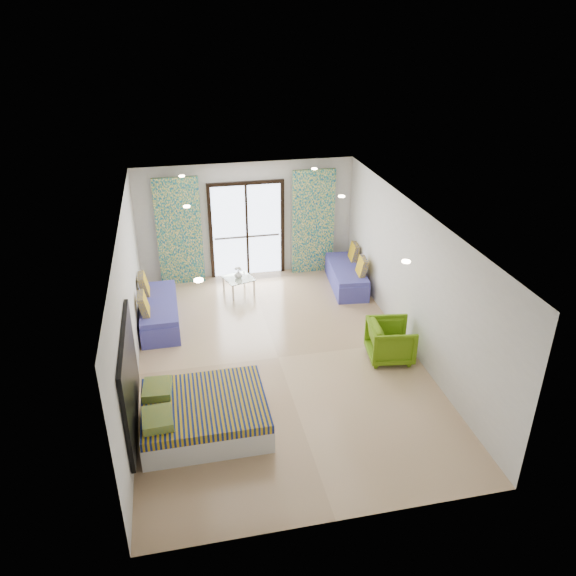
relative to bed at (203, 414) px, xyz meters
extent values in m
cube|color=black|center=(1.48, 5.37, 1.97)|extent=(1.76, 0.08, 0.08)
cube|color=black|center=(0.64, 5.37, 0.83)|extent=(0.08, 0.08, 2.20)
cube|color=black|center=(2.32, 5.37, 0.83)|extent=(0.08, 0.08, 2.20)
cube|color=black|center=(1.48, 5.37, 0.83)|extent=(0.05, 0.06, 2.20)
cube|color=#595451|center=(1.48, 5.39, 0.68)|extent=(1.52, 0.03, 0.04)
cube|color=silver|center=(-0.07, 5.23, 0.98)|extent=(1.00, 0.10, 2.50)
cube|color=silver|center=(3.03, 5.23, 0.98)|extent=(1.00, 0.10, 2.50)
cylinder|color=#FFE0B2|center=(0.08, -0.34, 2.40)|extent=(0.12, 0.12, 0.02)
cylinder|color=#FFE0B2|center=(2.88, -0.34, 2.40)|extent=(0.12, 0.12, 0.02)
cylinder|color=#FFE0B2|center=(0.08, 2.66, 2.40)|extent=(0.12, 0.12, 0.02)
cylinder|color=#FFE0B2|center=(2.88, 2.66, 2.40)|extent=(0.12, 0.12, 0.02)
cylinder|color=#FFE0B2|center=(0.08, 4.66, 2.40)|extent=(0.12, 0.12, 0.02)
cylinder|color=#FFE0B2|center=(2.88, 4.66, 2.40)|extent=(0.12, 0.12, 0.02)
cube|color=black|center=(-0.98, 0.00, 0.78)|extent=(0.06, 2.10, 1.50)
cube|color=silver|center=(-0.99, 1.25, 0.78)|extent=(0.02, 0.10, 0.10)
cube|color=silver|center=(0.03, 0.00, -0.08)|extent=(1.87, 1.49, 0.37)
cube|color=navy|center=(0.03, 0.00, 0.17)|extent=(1.85, 1.52, 0.14)
cube|color=#16645A|center=(-0.65, -0.35, 0.31)|extent=(0.45, 0.53, 0.13)
cube|color=#16645A|center=(-0.65, 0.35, 0.31)|extent=(0.45, 0.54, 0.13)
cube|color=#4443A0|center=(-0.62, 3.37, -0.06)|extent=(0.75, 1.89, 0.42)
cube|color=#4443A0|center=(-0.62, 3.37, 0.20)|extent=(0.74, 1.86, 0.10)
cube|color=navy|center=(-0.88, 2.92, 0.44)|extent=(0.21, 0.47, 0.44)
cube|color=navy|center=(-0.89, 3.80, 0.44)|extent=(0.21, 0.47, 0.44)
cube|color=#4443A0|center=(3.58, 4.24, -0.07)|extent=(0.86, 1.82, 0.39)
cube|color=#4443A0|center=(3.58, 4.24, 0.17)|extent=(0.84, 1.79, 0.10)
cube|color=navy|center=(3.78, 3.81, 0.40)|extent=(0.24, 0.46, 0.41)
cube|color=navy|center=(3.86, 4.62, 0.40)|extent=(0.24, 0.46, 0.41)
cylinder|color=silver|center=(0.95, 4.06, -0.08)|extent=(0.06, 0.06, 0.38)
cylinder|color=silver|center=(1.44, 4.22, -0.08)|extent=(0.06, 0.06, 0.38)
cylinder|color=silver|center=(0.80, 4.55, -0.08)|extent=(0.06, 0.06, 0.38)
cylinder|color=silver|center=(1.28, 4.70, -0.08)|extent=(0.06, 0.06, 0.38)
cube|color=#8CA59E|center=(1.12, 4.38, 0.11)|extent=(0.74, 0.74, 0.02)
sphere|color=white|center=(1.16, 4.40, 0.32)|extent=(0.07, 0.07, 0.07)
sphere|color=white|center=(1.10, 4.43, 0.34)|extent=(0.07, 0.07, 0.07)
sphere|color=white|center=(1.07, 4.37, 0.35)|extent=(0.07, 0.07, 0.07)
sphere|color=white|center=(1.13, 4.34, 0.37)|extent=(0.07, 0.07, 0.07)
imported|color=white|center=(1.12, 4.37, 0.21)|extent=(0.21, 0.22, 0.18)
imported|color=#5D8B11|center=(3.46, 1.23, 0.13)|extent=(0.83, 0.87, 0.80)
camera|label=1|loc=(-0.15, -6.82, 5.49)|focal=35.00mm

